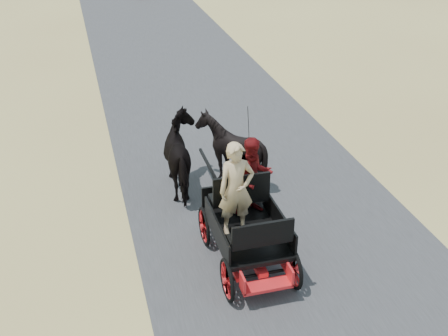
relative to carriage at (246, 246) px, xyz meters
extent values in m
plane|color=tan|center=(0.98, 1.47, -0.36)|extent=(140.00, 140.00, 0.00)
cube|color=#38383A|center=(0.98, 1.47, -0.35)|extent=(6.00, 140.00, 0.01)
imported|color=black|center=(-0.55, 3.00, 0.49)|extent=(0.91, 2.01, 1.70)
imported|color=black|center=(0.55, 3.00, 0.49)|extent=(1.37, 1.54, 1.70)
imported|color=tan|center=(-0.20, 0.05, 1.26)|extent=(0.66, 0.43, 1.80)
imported|color=#660C0F|center=(0.30, 0.60, 1.15)|extent=(0.77, 0.60, 1.58)
camera|label=1|loc=(-2.69, -8.16, 6.43)|focal=45.00mm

